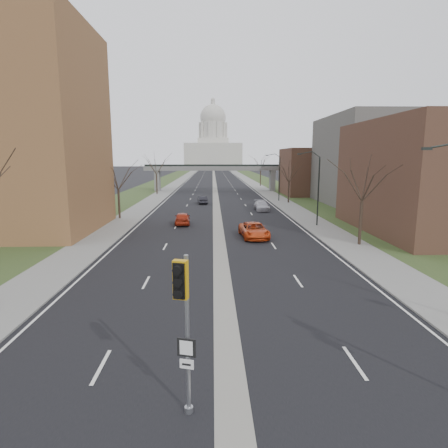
{
  "coord_description": "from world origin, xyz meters",
  "views": [
    {
      "loc": [
        -0.61,
        -11.52,
        8.06
      ],
      "look_at": [
        0.07,
        10.89,
        4.07
      ],
      "focal_mm": 30.0,
      "sensor_mm": 36.0,
      "label": 1
    }
  ],
  "objects_px": {
    "signal_pole_median": "(184,309)",
    "car_left_far": "(202,200)",
    "car_left_near": "(182,218)",
    "car_right_mid": "(262,206)",
    "car_right_near": "(254,230)"
  },
  "relations": [
    {
      "from": "signal_pole_median",
      "to": "car_left_far",
      "type": "height_order",
      "value": "signal_pole_median"
    },
    {
      "from": "car_left_near",
      "to": "car_right_mid",
      "type": "bearing_deg",
      "value": -136.29
    },
    {
      "from": "signal_pole_median",
      "to": "car_left_near",
      "type": "distance_m",
      "value": 34.99
    },
    {
      "from": "car_left_far",
      "to": "car_right_near",
      "type": "xyz_separation_m",
      "value": [
        6.01,
        -28.91,
        0.09
      ]
    },
    {
      "from": "car_right_near",
      "to": "car_left_near",
      "type": "bearing_deg",
      "value": 130.14
    },
    {
      "from": "car_right_mid",
      "to": "car_left_near",
      "type": "bearing_deg",
      "value": -133.86
    },
    {
      "from": "car_left_near",
      "to": "car_right_mid",
      "type": "height_order",
      "value": "car_left_near"
    },
    {
      "from": "car_left_far",
      "to": "car_right_mid",
      "type": "bearing_deg",
      "value": 129.47
    },
    {
      "from": "signal_pole_median",
      "to": "car_left_near",
      "type": "relative_size",
      "value": 1.17
    },
    {
      "from": "car_left_far",
      "to": "signal_pole_median",
      "type": "bearing_deg",
      "value": 83.58
    },
    {
      "from": "car_left_near",
      "to": "car_left_far",
      "type": "distance_m",
      "value": 20.99
    },
    {
      "from": "signal_pole_median",
      "to": "car_right_near",
      "type": "height_order",
      "value": "signal_pole_median"
    },
    {
      "from": "signal_pole_median",
      "to": "car_right_mid",
      "type": "xyz_separation_m",
      "value": [
        8.45,
        46.86,
        -2.9
      ]
    },
    {
      "from": "car_left_far",
      "to": "car_right_mid",
      "type": "height_order",
      "value": "car_right_mid"
    },
    {
      "from": "car_left_near",
      "to": "car_right_near",
      "type": "relative_size",
      "value": 0.81
    }
  ]
}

